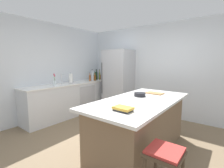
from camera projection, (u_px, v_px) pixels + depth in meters
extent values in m
plane|color=#7A664C|center=(114.00, 147.00, 2.88)|extent=(7.20, 7.20, 0.00)
cube|color=silver|center=(162.00, 71.00, 4.47)|extent=(6.00, 0.10, 2.60)
cube|color=silver|center=(41.00, 71.00, 4.19)|extent=(0.10, 6.00, 2.60)
cube|color=silver|center=(72.00, 99.00, 4.65)|extent=(0.61, 2.78, 0.91)
cube|color=white|center=(71.00, 84.00, 4.59)|extent=(0.64, 2.81, 0.03)
cube|color=#B2B5BA|center=(88.00, 99.00, 4.73)|extent=(0.01, 0.60, 0.76)
cube|color=#7A6047|center=(140.00, 126.00, 2.74)|extent=(0.88, 1.95, 0.87)
cube|color=white|center=(140.00, 101.00, 2.68)|extent=(1.04, 2.15, 0.04)
cube|color=#B7BABF|center=(118.00, 81.00, 4.95)|extent=(0.82, 0.69, 1.91)
cylinder|color=#4C4C51|center=(102.00, 78.00, 4.88)|extent=(0.02, 0.02, 0.95)
cylinder|color=#473828|center=(155.00, 167.00, 1.89)|extent=(0.04, 0.04, 0.57)
cube|color=#473828|center=(165.00, 153.00, 1.64)|extent=(0.36, 0.36, 0.04)
cube|color=#B2332D|center=(165.00, 150.00, 1.63)|extent=(0.34, 0.34, 0.03)
cylinder|color=silver|center=(62.00, 84.00, 4.41)|extent=(0.05, 0.05, 0.02)
cylinder|color=silver|center=(62.00, 78.00, 4.39)|extent=(0.02, 0.02, 0.28)
cylinder|color=silver|center=(63.00, 74.00, 4.33)|extent=(0.14, 0.02, 0.02)
cylinder|color=silver|center=(55.00, 83.00, 4.08)|extent=(0.09, 0.09, 0.14)
cylinder|color=#4C7F3D|center=(54.00, 79.00, 4.08)|extent=(0.01, 0.03, 0.24)
sphere|color=#DB4C66|center=(54.00, 74.00, 4.06)|extent=(0.04, 0.04, 0.04)
cylinder|color=#4C7F3D|center=(54.00, 79.00, 4.06)|extent=(0.01, 0.02, 0.23)
sphere|color=#DB4C66|center=(54.00, 75.00, 4.05)|extent=(0.04, 0.04, 0.04)
cylinder|color=#4C7F3D|center=(55.00, 80.00, 4.06)|extent=(0.01, 0.04, 0.19)
sphere|color=#DB4C66|center=(55.00, 76.00, 4.05)|extent=(0.04, 0.04, 0.04)
cylinder|color=gray|center=(71.00, 83.00, 4.60)|extent=(0.14, 0.14, 0.01)
cylinder|color=white|center=(71.00, 78.00, 4.58)|extent=(0.11, 0.11, 0.26)
cylinder|color=gray|center=(71.00, 73.00, 4.56)|extent=(0.02, 0.02, 0.04)
cylinder|color=red|center=(100.00, 77.00, 5.60)|extent=(0.04, 0.04, 0.16)
cylinder|color=red|center=(100.00, 74.00, 5.58)|extent=(0.02, 0.02, 0.06)
cylinder|color=black|center=(100.00, 73.00, 5.58)|extent=(0.02, 0.02, 0.01)
cylinder|color=olive|center=(100.00, 76.00, 5.48)|extent=(0.05, 0.05, 0.25)
cylinder|color=olive|center=(100.00, 71.00, 5.46)|extent=(0.02, 0.02, 0.10)
cylinder|color=black|center=(100.00, 70.00, 5.45)|extent=(0.02, 0.02, 0.01)
cylinder|color=#19381E|center=(96.00, 76.00, 5.45)|extent=(0.07, 0.07, 0.27)
cylinder|color=#19381E|center=(96.00, 71.00, 5.42)|extent=(0.03, 0.03, 0.08)
cylinder|color=black|center=(96.00, 69.00, 5.42)|extent=(0.04, 0.04, 0.01)
cylinder|color=#8CB79E|center=(95.00, 77.00, 5.38)|extent=(0.08, 0.08, 0.22)
cylinder|color=#8CB79E|center=(95.00, 72.00, 5.36)|extent=(0.04, 0.04, 0.07)
cylinder|color=black|center=(95.00, 71.00, 5.36)|extent=(0.04, 0.04, 0.01)
cylinder|color=brown|center=(95.00, 78.00, 5.23)|extent=(0.08, 0.08, 0.18)
cylinder|color=brown|center=(95.00, 74.00, 5.21)|extent=(0.04, 0.04, 0.07)
cylinder|color=black|center=(95.00, 73.00, 5.20)|extent=(0.04, 0.04, 0.01)
cylinder|color=silver|center=(92.00, 77.00, 5.19)|extent=(0.07, 0.07, 0.27)
cylinder|color=silver|center=(92.00, 71.00, 5.16)|extent=(0.03, 0.03, 0.09)
cylinder|color=black|center=(92.00, 70.00, 5.15)|extent=(0.03, 0.03, 0.01)
cylinder|color=#994C23|center=(90.00, 78.00, 5.12)|extent=(0.06, 0.06, 0.19)
cylinder|color=#994C23|center=(90.00, 74.00, 5.10)|extent=(0.02, 0.02, 0.06)
cylinder|color=black|center=(90.00, 73.00, 5.10)|extent=(0.02, 0.02, 0.01)
cube|color=#2D2D33|center=(123.00, 110.00, 2.05)|extent=(0.22, 0.16, 0.02)
cube|color=gold|center=(123.00, 108.00, 2.04)|extent=(0.25, 0.18, 0.03)
cylinder|color=black|center=(140.00, 94.00, 2.93)|extent=(0.21, 0.21, 0.07)
cube|color=#9E7042|center=(154.00, 93.00, 3.18)|extent=(0.35, 0.22, 0.02)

